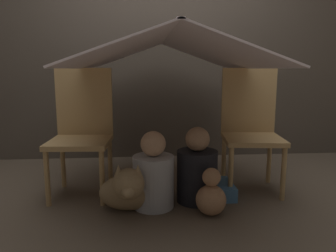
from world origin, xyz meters
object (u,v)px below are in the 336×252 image
person_second (197,171)px  chair_left (82,128)px  chair_right (251,125)px  person_front (153,176)px  dog (129,190)px

person_second → chair_left: bearing=162.9°
chair_right → person_front: chair_right is taller
chair_left → person_front: (0.52, -0.33, -0.28)m
chair_left → chair_right: 1.30m
chair_right → dog: 1.08m
chair_left → dog: (0.36, -0.42, -0.34)m
person_front → dog: person_front is taller
chair_left → chair_right: size_ratio=1.00×
chair_left → dog: bearing=-46.1°
chair_right → dog: bearing=-149.4°
chair_right → dog: size_ratio=2.33×
chair_right → chair_left: bearing=-173.5°
person_front → chair_right: bearing=23.1°
chair_left → dog: 0.65m
person_front → chair_left: bearing=147.7°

